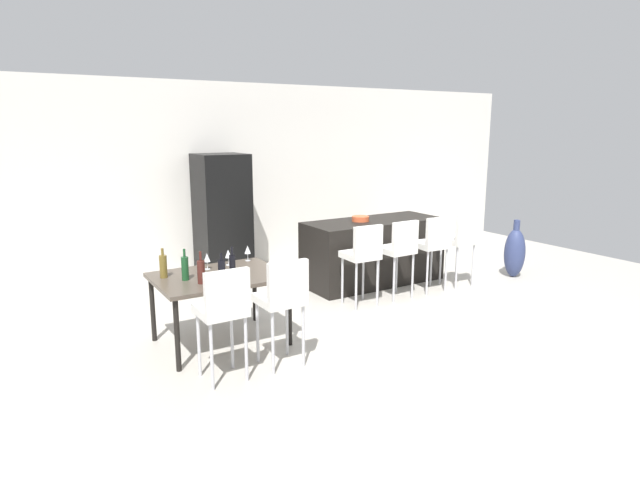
{
  "coord_description": "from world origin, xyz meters",
  "views": [
    {
      "loc": [
        -4.07,
        -5.02,
        2.23
      ],
      "look_at": [
        -0.65,
        0.54,
        0.85
      ],
      "focal_mm": 30.19,
      "sensor_mm": 36.0,
      "label": 1
    }
  ],
  "objects_px": {
    "dining_table": "(219,281)",
    "refrigerator": "(222,216)",
    "bar_chair_left": "(363,252)",
    "potted_plant": "(369,237)",
    "dining_chair_near": "(223,307)",
    "wine_bottle_inner": "(163,266)",
    "bar_chair_far": "(461,238)",
    "dining_chair_far": "(283,296)",
    "kitchen_island": "(373,251)",
    "floor_vase": "(515,252)",
    "wine_bottle_corner": "(232,266)",
    "wine_glass_middle": "(228,254)",
    "wine_bottle_far": "(185,268)",
    "wine_glass_right": "(248,250)",
    "wine_glass_left": "(207,258)",
    "fruit_bowl": "(361,219)",
    "bar_chair_middle": "(399,247)",
    "wine_bottle_end": "(222,272)",
    "bar_chair_right": "(433,242)",
    "wine_bottle_near": "(201,271)"
  },
  "relations": [
    {
      "from": "bar_chair_middle",
      "to": "wine_glass_right",
      "type": "relative_size",
      "value": 6.03
    },
    {
      "from": "wine_glass_left",
      "to": "wine_glass_middle",
      "type": "xyz_separation_m",
      "value": [
        0.26,
        0.05,
        0.0
      ]
    },
    {
      "from": "wine_bottle_far",
      "to": "floor_vase",
      "type": "distance_m",
      "value": 5.1
    },
    {
      "from": "bar_chair_left",
      "to": "bar_chair_right",
      "type": "height_order",
      "value": "same"
    },
    {
      "from": "wine_glass_left",
      "to": "wine_glass_right",
      "type": "distance_m",
      "value": 0.54
    },
    {
      "from": "wine_bottle_near",
      "to": "wine_bottle_corner",
      "type": "bearing_deg",
      "value": 6.99
    },
    {
      "from": "bar_chair_left",
      "to": "wine_bottle_inner",
      "type": "relative_size",
      "value": 3.47
    },
    {
      "from": "wine_bottle_corner",
      "to": "wine_glass_left",
      "type": "xyz_separation_m",
      "value": [
        -0.11,
        0.43,
        0.0
      ]
    },
    {
      "from": "kitchen_island",
      "to": "bar_chair_far",
      "type": "bearing_deg",
      "value": -39.87
    },
    {
      "from": "dining_chair_near",
      "to": "wine_bottle_inner",
      "type": "xyz_separation_m",
      "value": [
        -0.22,
        1.04,
        0.16
      ]
    },
    {
      "from": "wine_bottle_inner",
      "to": "bar_chair_far",
      "type": "bearing_deg",
      "value": -0.1
    },
    {
      "from": "wine_bottle_far",
      "to": "fruit_bowl",
      "type": "height_order",
      "value": "wine_bottle_far"
    },
    {
      "from": "bar_chair_far",
      "to": "dining_chair_far",
      "type": "distance_m",
      "value": 3.53
    },
    {
      "from": "kitchen_island",
      "to": "floor_vase",
      "type": "bearing_deg",
      "value": -23.65
    },
    {
      "from": "kitchen_island",
      "to": "floor_vase",
      "type": "relative_size",
      "value": 2.33
    },
    {
      "from": "wine_bottle_far",
      "to": "wine_glass_right",
      "type": "height_order",
      "value": "wine_bottle_far"
    },
    {
      "from": "bar_chair_far",
      "to": "wine_bottle_far",
      "type": "bearing_deg",
      "value": -177.23
    },
    {
      "from": "bar_chair_middle",
      "to": "dining_chair_near",
      "type": "xyz_separation_m",
      "value": [
        -2.83,
        -1.04,
        0.0
      ]
    },
    {
      "from": "bar_chair_far",
      "to": "refrigerator",
      "type": "height_order",
      "value": "refrigerator"
    },
    {
      "from": "floor_vase",
      "to": "wine_bottle_far",
      "type": "bearing_deg",
      "value": -178.78
    },
    {
      "from": "dining_chair_near",
      "to": "potted_plant",
      "type": "xyz_separation_m",
      "value": [
        4.07,
        3.33,
        -0.4
      ]
    },
    {
      "from": "wine_glass_middle",
      "to": "fruit_bowl",
      "type": "height_order",
      "value": "fruit_bowl"
    },
    {
      "from": "wine_glass_middle",
      "to": "refrigerator",
      "type": "distance_m",
      "value": 2.3
    },
    {
      "from": "bar_chair_left",
      "to": "potted_plant",
      "type": "height_order",
      "value": "bar_chair_left"
    },
    {
      "from": "wine_glass_left",
      "to": "bar_chair_far",
      "type": "bearing_deg",
      "value": -1.35
    },
    {
      "from": "wine_bottle_end",
      "to": "wine_bottle_near",
      "type": "height_order",
      "value": "wine_bottle_near"
    },
    {
      "from": "wine_glass_left",
      "to": "wine_bottle_end",
      "type": "bearing_deg",
      "value": -97.32
    },
    {
      "from": "kitchen_island",
      "to": "wine_bottle_near",
      "type": "distance_m",
      "value": 3.22
    },
    {
      "from": "kitchen_island",
      "to": "bar_chair_left",
      "type": "distance_m",
      "value": 1.12
    },
    {
      "from": "kitchen_island",
      "to": "wine_bottle_corner",
      "type": "distance_m",
      "value": 2.9
    },
    {
      "from": "wine_bottle_corner",
      "to": "kitchen_island",
      "type": "bearing_deg",
      "value": 23.34
    },
    {
      "from": "wine_bottle_far",
      "to": "wine_glass_left",
      "type": "bearing_deg",
      "value": 40.65
    },
    {
      "from": "wine_bottle_far",
      "to": "kitchen_island",
      "type": "bearing_deg",
      "value": 17.77
    },
    {
      "from": "floor_vase",
      "to": "potted_plant",
      "type": "distance_m",
      "value": 2.56
    },
    {
      "from": "fruit_bowl",
      "to": "potted_plant",
      "type": "distance_m",
      "value": 2.04
    },
    {
      "from": "bar_chair_middle",
      "to": "refrigerator",
      "type": "distance_m",
      "value": 2.77
    },
    {
      "from": "dining_table",
      "to": "dining_chair_far",
      "type": "height_order",
      "value": "dining_chair_far"
    },
    {
      "from": "bar_chair_left",
      "to": "potted_plant",
      "type": "relative_size",
      "value": 1.96
    },
    {
      "from": "wine_bottle_end",
      "to": "potted_plant",
      "type": "height_order",
      "value": "wine_bottle_end"
    },
    {
      "from": "dining_table",
      "to": "refrigerator",
      "type": "bearing_deg",
      "value": 67.7
    },
    {
      "from": "bar_chair_right",
      "to": "bar_chair_far",
      "type": "xyz_separation_m",
      "value": [
        0.53,
        -0.0,
        0.0
      ]
    },
    {
      "from": "bar_chair_middle",
      "to": "wine_glass_right",
      "type": "height_order",
      "value": "bar_chair_middle"
    },
    {
      "from": "wine_bottle_corner",
      "to": "wine_glass_middle",
      "type": "bearing_deg",
      "value": 72.69
    },
    {
      "from": "wine_bottle_corner",
      "to": "wine_glass_middle",
      "type": "height_order",
      "value": "wine_bottle_corner"
    },
    {
      "from": "wine_bottle_inner",
      "to": "wine_glass_middle",
      "type": "distance_m",
      "value": 0.76
    },
    {
      "from": "bar_chair_left",
      "to": "dining_chair_near",
      "type": "height_order",
      "value": "same"
    },
    {
      "from": "kitchen_island",
      "to": "refrigerator",
      "type": "bearing_deg",
      "value": 138.32
    },
    {
      "from": "floor_vase",
      "to": "dining_chair_far",
      "type": "bearing_deg",
      "value": -167.9
    },
    {
      "from": "bar_chair_left",
      "to": "refrigerator",
      "type": "xyz_separation_m",
      "value": [
        -0.94,
        2.3,
        0.22
      ]
    },
    {
      "from": "dining_table",
      "to": "bar_chair_left",
      "type": "bearing_deg",
      "value": 5.41
    }
  ]
}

